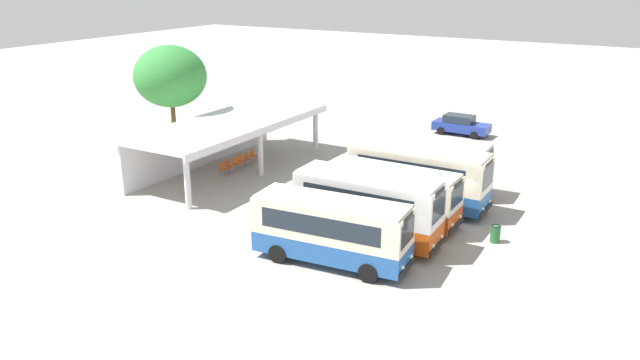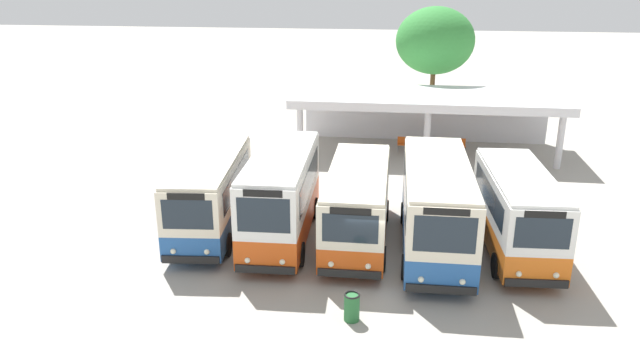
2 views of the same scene
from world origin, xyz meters
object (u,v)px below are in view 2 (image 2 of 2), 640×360
city_bus_fifth_blue (517,210)px  waiting_chair_end_by_column (401,143)px  waiting_chair_second_from_end (413,143)px  litter_bin_apron (352,307)px  waiting_chair_middle_seat (425,144)px  city_bus_nearest_orange (211,191)px  city_bus_middle_cream (358,202)px  waiting_chair_far_end_seat (462,145)px  city_bus_fourth_amber (436,204)px  waiting_chair_fifth_seat (449,144)px  waiting_chair_fourth_seat (437,144)px  city_bus_second_in_row (281,193)px

city_bus_fifth_blue → waiting_chair_end_by_column: size_ratio=7.93×
waiting_chair_second_from_end → litter_bin_apron: (-2.10, -18.44, -0.07)m
city_bus_fifth_blue → waiting_chair_middle_seat: (-2.87, 12.91, -1.23)m
city_bus_fifth_blue → litter_bin_apron: 7.96m
city_bus_nearest_orange → waiting_chair_middle_seat: 15.42m
litter_bin_apron → city_bus_nearest_orange: bearing=136.5°
waiting_chair_second_from_end → waiting_chair_middle_seat: same height
city_bus_middle_cream → waiting_chair_far_end_seat: (5.15, 12.80, -1.15)m
city_bus_fourth_amber → waiting_chair_fifth_seat: size_ratio=9.32×
waiting_chair_far_end_seat → litter_bin_apron: bearing=-104.9°
waiting_chair_end_by_column → waiting_chair_middle_seat: (1.39, 0.00, 0.00)m
waiting_chair_end_by_column → waiting_chair_middle_seat: 1.39m
waiting_chair_fourth_seat → waiting_chair_far_end_seat: (1.39, -0.01, 0.00)m
city_bus_fourth_amber → waiting_chair_fifth_seat: 13.33m
city_bus_fourth_amber → waiting_chair_fourth_seat: (0.79, 13.17, -1.36)m
city_bus_nearest_orange → city_bus_fourth_amber: (8.89, -0.61, 0.15)m
city_bus_middle_cream → city_bus_fourth_amber: city_bus_fourth_amber is taller
city_bus_fourth_amber → litter_bin_apron: city_bus_fourth_amber is taller
waiting_chair_fourth_seat → waiting_chair_end_by_column: bearing=-177.7°
city_bus_nearest_orange → litter_bin_apron: size_ratio=8.29×
waiting_chair_fifth_seat → litter_bin_apron: size_ratio=0.96×
waiting_chair_middle_seat → waiting_chair_fourth_seat: same height
waiting_chair_end_by_column → waiting_chair_far_end_seat: same height
waiting_chair_middle_seat → waiting_chair_second_from_end: bearing=172.2°
city_bus_second_in_row → waiting_chair_fourth_seat: (6.72, 12.92, -1.40)m
waiting_chair_end_by_column → waiting_chair_fourth_seat: size_ratio=1.00×
city_bus_nearest_orange → waiting_chair_end_by_column: bearing=58.7°
city_bus_nearest_orange → waiting_chair_second_from_end: 15.11m
city_bus_nearest_orange → waiting_chair_fifth_seat: bearing=50.4°
waiting_chair_end_by_column → litter_bin_apron: litter_bin_apron is taller
city_bus_middle_cream → litter_bin_apron: (0.26, -5.61, -1.21)m
waiting_chair_second_from_end → waiting_chair_far_end_seat: (2.79, -0.03, 0.00)m
waiting_chair_middle_seat → city_bus_second_in_row: bearing=-115.1°
waiting_chair_fifth_seat → waiting_chair_far_end_seat: 0.70m
city_bus_middle_cream → city_bus_fifth_blue: 5.93m
litter_bin_apron → city_bus_middle_cream: bearing=92.6°
city_bus_second_in_row → waiting_chair_far_end_seat: 15.31m
waiting_chair_second_from_end → waiting_chair_fourth_seat: bearing=-0.6°
waiting_chair_fourth_seat → litter_bin_apron: (-3.50, -18.43, -0.07)m
waiting_chair_second_from_end → waiting_chair_fifth_seat: (2.09, -0.00, 0.00)m
city_bus_nearest_orange → waiting_chair_fourth_seat: city_bus_nearest_orange is taller
city_bus_fifth_blue → waiting_chair_middle_seat: 13.28m
city_bus_nearest_orange → waiting_chair_end_by_column: size_ratio=8.67×
waiting_chair_middle_seat → litter_bin_apron: bearing=-98.7°
waiting_chair_far_end_seat → waiting_chair_middle_seat: bearing=-178.2°
city_bus_nearest_orange → waiting_chair_far_end_seat: 16.78m
waiting_chair_middle_seat → waiting_chair_end_by_column: bearing=-179.9°
city_bus_fourth_amber → waiting_chair_middle_seat: size_ratio=9.32×
city_bus_middle_cream → waiting_chair_fifth_seat: bearing=70.9°
city_bus_nearest_orange → waiting_chair_far_end_seat: (11.08, 12.54, -1.21)m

